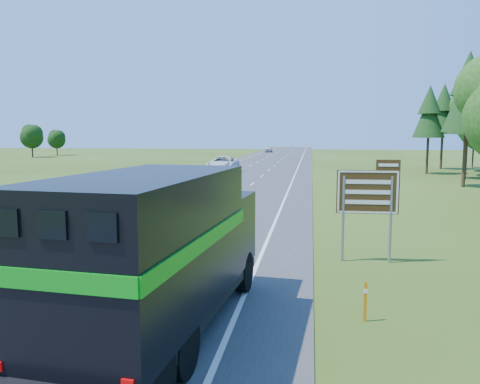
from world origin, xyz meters
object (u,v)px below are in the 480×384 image
at_px(white_suv, 223,164).
at_px(exit_sign, 369,196).
at_px(horse_truck, 160,250).
at_px(far_car, 268,149).

relative_size(white_suv, exit_sign, 1.88).
bearing_deg(white_suv, horse_truck, -80.61).
bearing_deg(white_suv, exit_sign, -71.82).
bearing_deg(white_suv, far_car, 90.71).
distance_m(far_car, exit_sign, 110.76).
bearing_deg(far_car, exit_sign, -86.74).
xyz_separation_m(white_suv, far_car, (-0.45, 68.85, -0.13)).
height_order(white_suv, exit_sign, exit_sign).
relative_size(horse_truck, far_car, 1.74).
xyz_separation_m(horse_truck, far_car, (-8.17, 117.33, -1.18)).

